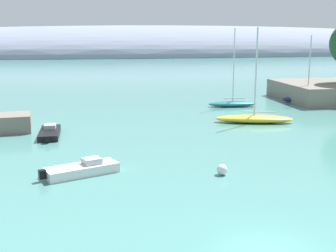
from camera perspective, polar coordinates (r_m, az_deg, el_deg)
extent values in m
plane|color=teal|center=(20.73, 13.02, -15.68)|extent=(600.00, 600.00, 0.00)
ellipsoid|color=gray|center=(205.04, -0.79, 9.36)|extent=(385.74, 76.54, 25.63)
ellipsoid|color=#1E6B70|center=(58.37, 8.39, 2.85)|extent=(6.55, 2.44, 0.71)
cylinder|color=silver|center=(57.79, 8.55, 7.81)|extent=(0.15, 0.15, 9.40)
cube|color=silver|center=(58.32, 8.69, 3.54)|extent=(2.88, 0.38, 0.10)
ellipsoid|color=navy|center=(63.15, 17.63, 3.18)|extent=(6.82, 5.62, 0.86)
cylinder|color=silver|center=(62.65, 17.90, 7.33)|extent=(0.17, 0.17, 8.33)
cube|color=silver|center=(63.00, 17.95, 3.86)|extent=(2.58, 1.81, 0.10)
ellipsoid|color=yellow|center=(48.24, 11.12, 0.91)|extent=(8.65, 4.19, 0.83)
cylinder|color=silver|center=(47.55, 11.36, 6.88)|extent=(0.18, 0.18, 9.25)
cube|color=silver|center=(48.15, 11.60, 1.80)|extent=(3.67, 1.03, 0.10)
cube|color=white|center=(30.74, -11.12, -5.62)|extent=(5.24, 3.44, 0.66)
cube|color=black|center=(29.90, -16.04, -6.05)|extent=(0.54, 0.50, 0.59)
cube|color=#B2B7C1|center=(30.84, -9.87, -4.49)|extent=(1.49, 1.40, 0.40)
cube|color=black|center=(42.78, -15.12, -0.89)|extent=(1.83, 5.30, 0.55)
cube|color=black|center=(39.94, -15.43, -1.60)|extent=(0.36, 0.44, 0.50)
cube|color=#B2B7C1|center=(43.46, -15.08, -0.04)|extent=(1.08, 1.28, 0.40)
sphere|color=silver|center=(30.33, 7.04, -5.65)|extent=(0.73, 0.73, 0.73)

